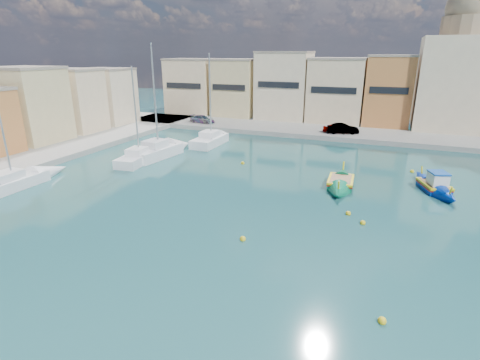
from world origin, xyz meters
The scene contains 13 objects.
ground centered at (0.00, 0.00, 0.00)m, with size 160.00×160.00×0.00m, color #164142.
north_quay centered at (0.00, 32.00, 0.30)m, with size 80.00×8.00×0.60m, color gray.
west_quay centered at (-32.00, 8.00, 0.30)m, with size 8.00×56.00×0.60m, color gray.
north_townhouses centered at (6.68, 39.36, 5.00)m, with size 83.20×7.87×10.19m.
church_block centered at (10.00, 40.00, 8.41)m, with size 10.00×10.00×19.10m.
parked_cars centered at (-11.03, 30.50, 1.20)m, with size 24.58×2.35×1.31m.
luzzu_blue_cabin centered at (6.22, 13.32, 0.31)m, with size 4.06×7.37×2.55m.
luzzu_green centered at (-0.95, 11.48, 0.26)m, with size 2.41×7.70×2.39m.
yacht_north centered at (-17.65, 22.35, 0.45)m, with size 2.43×8.55×11.41m.
yacht_midnorth centered at (-20.24, 15.24, 0.49)m, with size 3.72×9.05×12.47m.
yacht_mid centered at (-21.26, 12.66, 0.40)m, with size 3.19×8.27×10.17m.
yacht_south centered at (-25.87, 2.36, 0.40)m, with size 2.20×9.06×10.28m.
mooring_buoys centered at (1.27, 5.71, 0.08)m, with size 26.64×23.22×0.36m.
Camera 1 is at (2.35, -19.01, 10.65)m, focal length 28.00 mm.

